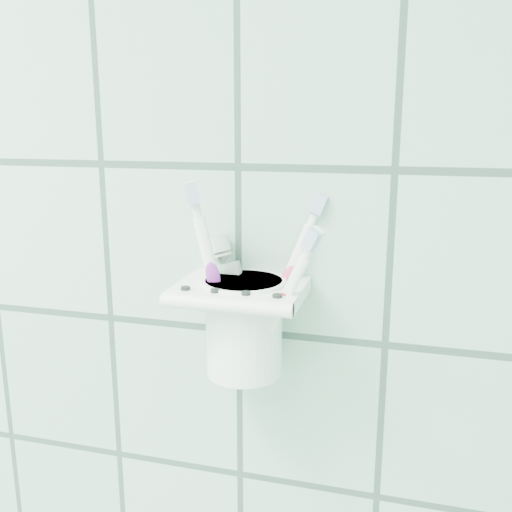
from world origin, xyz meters
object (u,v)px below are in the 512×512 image
at_px(holder_bracket, 241,292).
at_px(toothpaste_tube, 245,290).
at_px(toothbrush_orange, 250,285).
at_px(cup, 244,323).
at_px(toothbrush_pink, 235,276).
at_px(toothbrush_blue, 252,275).

bearing_deg(holder_bracket, toothpaste_tube, 91.20).
bearing_deg(holder_bracket, toothbrush_orange, -7.75).
height_order(cup, toothbrush_orange, toothbrush_orange).
relative_size(holder_bracket, toothpaste_tube, 0.87).
distance_m(toothbrush_pink, toothbrush_blue, 0.02).
distance_m(holder_bracket, toothbrush_orange, 0.01).
relative_size(holder_bracket, toothbrush_orange, 0.74).
distance_m(toothbrush_orange, toothpaste_tube, 0.02).
xyz_separation_m(holder_bracket, toothbrush_orange, (0.01, -0.00, 0.01)).
bearing_deg(toothpaste_tube, toothbrush_blue, -33.70).
bearing_deg(toothbrush_orange, toothbrush_blue, 118.93).
bearing_deg(toothbrush_blue, cup, -154.07).
xyz_separation_m(cup, toothbrush_blue, (0.01, 0.00, 0.05)).
height_order(toothbrush_pink, toothbrush_blue, toothbrush_pink).
height_order(toothbrush_orange, toothpaste_tube, toothbrush_orange).
relative_size(cup, toothbrush_orange, 0.59).
bearing_deg(toothbrush_blue, holder_bracket, -139.92).
xyz_separation_m(holder_bracket, toothpaste_tube, (-0.00, 0.01, -0.00)).
bearing_deg(cup, toothbrush_pink, -115.96).
xyz_separation_m(holder_bracket, cup, (0.00, 0.00, -0.04)).
height_order(toothbrush_pink, toothbrush_orange, toothbrush_pink).
bearing_deg(toothbrush_pink, toothbrush_orange, 1.66).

